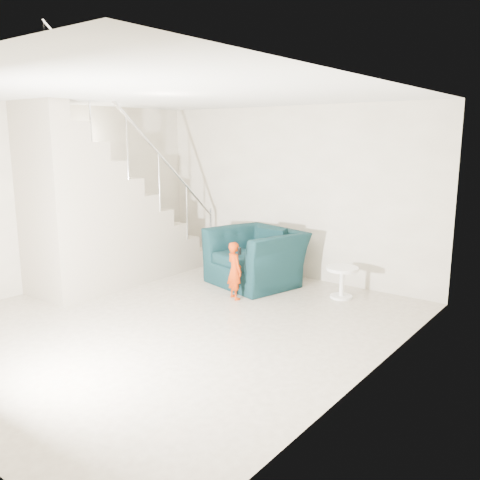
# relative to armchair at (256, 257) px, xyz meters

# --- Properties ---
(floor) EXTENTS (5.50, 5.50, 0.00)m
(floor) POSITION_rel_armchair_xyz_m (0.14, -1.98, -0.42)
(floor) COLOR gray
(floor) RESTS_ON ground
(ceiling) EXTENTS (5.50, 5.50, 0.00)m
(ceiling) POSITION_rel_armchair_xyz_m (0.14, -1.98, 2.28)
(ceiling) COLOR silver
(ceiling) RESTS_ON back_wall
(back_wall) EXTENTS (5.00, 0.00, 5.00)m
(back_wall) POSITION_rel_armchair_xyz_m (0.14, 0.77, 0.93)
(back_wall) COLOR #AFA48E
(back_wall) RESTS_ON floor
(left_wall) EXTENTS (0.00, 5.50, 5.50)m
(left_wall) POSITION_rel_armchair_xyz_m (-2.36, -1.98, 0.93)
(left_wall) COLOR #AFA48E
(left_wall) RESTS_ON floor
(right_wall) EXTENTS (0.00, 5.50, 5.50)m
(right_wall) POSITION_rel_armchair_xyz_m (2.64, -1.98, 0.93)
(right_wall) COLOR #AFA48E
(right_wall) RESTS_ON floor
(armchair) EXTENTS (1.53, 1.41, 0.84)m
(armchair) POSITION_rel_armchair_xyz_m (0.00, 0.00, 0.00)
(armchair) COLOR black
(armchair) RESTS_ON floor
(toddler) EXTENTS (0.35, 0.30, 0.81)m
(toddler) POSITION_rel_armchair_xyz_m (0.20, -0.77, -0.02)
(toddler) COLOR #931204
(toddler) RESTS_ON floor
(side_table) EXTENTS (0.45, 0.45, 0.45)m
(side_table) POSITION_rel_armchair_xyz_m (1.37, 0.17, -0.12)
(side_table) COLOR white
(side_table) RESTS_ON floor
(staircase) EXTENTS (1.02, 3.03, 3.62)m
(staircase) POSITION_rel_armchair_xyz_m (-1.85, -1.42, 0.53)
(staircase) COLOR #ADA089
(staircase) RESTS_ON floor
(cushion) EXTENTS (0.46, 0.22, 0.45)m
(cushion) POSITION_rel_armchair_xyz_m (0.19, 0.21, 0.24)
(cushion) COLOR black
(cushion) RESTS_ON armchair
(throw) EXTENTS (0.04, 0.44, 0.49)m
(throw) POSITION_rel_armchair_xyz_m (-0.55, -0.00, 0.11)
(throw) COLOR black
(throw) RESTS_ON armchair
(phone) EXTENTS (0.02, 0.05, 0.10)m
(phone) POSITION_rel_armchair_xyz_m (0.32, -0.82, 0.28)
(phone) COLOR black
(phone) RESTS_ON toddler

